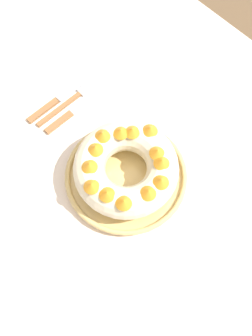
{
  "coord_description": "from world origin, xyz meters",
  "views": [
    {
      "loc": [
        0.28,
        -0.21,
        1.6
      ],
      "look_at": [
        0.03,
        0.03,
        0.81
      ],
      "focal_mm": 42.0,
      "sensor_mm": 36.0,
      "label": 1
    }
  ],
  "objects_px": {
    "bundt_cake": "(126,168)",
    "serving_knife": "(57,100)",
    "fork": "(72,100)",
    "serving_dish": "(126,176)",
    "cake_knife": "(71,114)"
  },
  "relations": [
    {
      "from": "bundt_cake",
      "to": "serving_knife",
      "type": "height_order",
      "value": "bundt_cake"
    },
    {
      "from": "serving_dish",
      "to": "cake_knife",
      "type": "relative_size",
      "value": 1.56
    },
    {
      "from": "bundt_cake",
      "to": "cake_knife",
      "type": "relative_size",
      "value": 1.3
    },
    {
      "from": "bundt_cake",
      "to": "serving_knife",
      "type": "bearing_deg",
      "value": 176.58
    },
    {
      "from": "cake_knife",
      "to": "serving_knife",
      "type": "bearing_deg",
      "value": -179.19
    },
    {
      "from": "serving_dish",
      "to": "serving_knife",
      "type": "xyz_separation_m",
      "value": [
        -0.27,
        0.02,
        -0.01
      ]
    },
    {
      "from": "serving_dish",
      "to": "fork",
      "type": "height_order",
      "value": "serving_dish"
    },
    {
      "from": "fork",
      "to": "serving_dish",
      "type": "bearing_deg",
      "value": -15.68
    },
    {
      "from": "bundt_cake",
      "to": "serving_dish",
      "type": "bearing_deg",
      "value": 148.24
    },
    {
      "from": "bundt_cake",
      "to": "fork",
      "type": "distance_m",
      "value": 0.26
    },
    {
      "from": "fork",
      "to": "cake_knife",
      "type": "bearing_deg",
      "value": -50.25
    },
    {
      "from": "bundt_cake",
      "to": "fork",
      "type": "bearing_deg",
      "value": 169.69
    },
    {
      "from": "serving_knife",
      "to": "cake_knife",
      "type": "bearing_deg",
      "value": -4.52
    },
    {
      "from": "bundt_cake",
      "to": "serving_knife",
      "type": "distance_m",
      "value": 0.28
    },
    {
      "from": "fork",
      "to": "serving_knife",
      "type": "xyz_separation_m",
      "value": [
        -0.02,
        -0.03,
        0.0
      ]
    }
  ]
}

